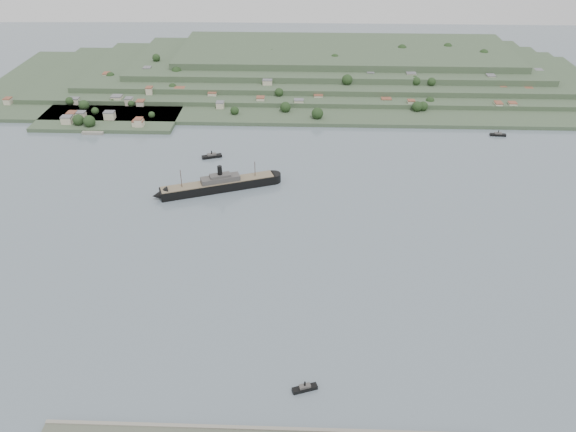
{
  "coord_description": "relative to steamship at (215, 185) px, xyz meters",
  "views": [
    {
      "loc": [
        15.53,
        -325.23,
        233.4
      ],
      "look_at": [
        2.72,
        30.0,
        12.66
      ],
      "focal_mm": 35.0,
      "sensor_mm": 36.0,
      "label": 1
    }
  ],
  "objects": [
    {
      "name": "far_peninsula",
      "position": [
        89.08,
        303.63,
        6.96
      ],
      "size": [
        760.0,
        309.0,
        30.0
      ],
      "color": "#3D5337",
      "rests_on": "ground"
    },
    {
      "name": "ferry_east",
      "position": [
        272.68,
        124.77,
        -3.48
      ],
      "size": [
        16.25,
        5.72,
        5.98
      ],
      "color": "black",
      "rests_on": "ground"
    },
    {
      "name": "steamship",
      "position": [
        0.0,
        0.0,
        0.0
      ],
      "size": [
        106.62,
        49.17,
        26.65
      ],
      "color": "black",
      "rests_on": "ground"
    },
    {
      "name": "ferry_west",
      "position": [
        -12.77,
        63.34,
        -3.23
      ],
      "size": [
        19.4,
        11.14,
        7.03
      ],
      "color": "black",
      "rests_on": "ground"
    },
    {
      "name": "tugboat",
      "position": [
        78.24,
        -212.3,
        -3.44
      ],
      "size": [
        13.9,
        7.77,
        6.06
      ],
      "color": "black",
      "rests_on": "ground"
    },
    {
      "name": "ground",
      "position": [
        61.17,
        -89.47,
        -4.92
      ],
      "size": [
        1400.0,
        1400.0,
        0.0
      ],
      "primitive_type": "plane",
      "color": "slate",
      "rests_on": "ground"
    }
  ]
}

